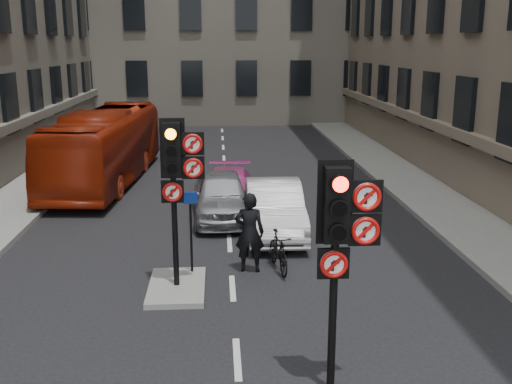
{
  "coord_description": "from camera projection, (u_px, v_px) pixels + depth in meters",
  "views": [
    {
      "loc": [
        -0.27,
        -7.1,
        5.19
      ],
      "look_at": [
        0.4,
        3.2,
        2.6
      ],
      "focal_mm": 42.0,
      "sensor_mm": 36.0,
      "label": 1
    }
  ],
  "objects": [
    {
      "name": "signal_near",
      "position": [
        342.0,
        229.0,
        8.58
      ],
      "size": [
        0.91,
        0.4,
        3.58
      ],
      "color": "black",
      "rests_on": "ground"
    },
    {
      "name": "car_silver",
      "position": [
        221.0,
        195.0,
        18.03
      ],
      "size": [
        1.86,
        4.24,
        1.42
      ],
      "primitive_type": "imported",
      "rotation": [
        0.0,
        0.0,
        0.04
      ],
      "color": "#979B9E",
      "rests_on": "ground"
    },
    {
      "name": "centre_island",
      "position": [
        177.0,
        287.0,
        12.91
      ],
      "size": [
        1.2,
        2.0,
        0.12
      ],
      "primitive_type": "cube",
      "color": "gray",
      "rests_on": "ground"
    },
    {
      "name": "motorcyclist",
      "position": [
        250.0,
        232.0,
        13.76
      ],
      "size": [
        0.74,
        0.54,
        1.88
      ],
      "primitive_type": "imported",
      "rotation": [
        0.0,
        0.0,
        3.0
      ],
      "color": "black",
      "rests_on": "ground"
    },
    {
      "name": "car_white",
      "position": [
        274.0,
        208.0,
        16.64
      ],
      "size": [
        1.59,
        4.36,
        1.43
      ],
      "primitive_type": "imported",
      "rotation": [
        0.0,
        0.0,
        -0.02
      ],
      "color": "silver",
      "rests_on": "ground"
    },
    {
      "name": "bus_red",
      "position": [
        106.0,
        146.0,
        22.56
      ],
      "size": [
        3.07,
        10.01,
        2.75
      ],
      "primitive_type": "imported",
      "rotation": [
        0.0,
        0.0,
        -0.08
      ],
      "color": "maroon",
      "rests_on": "ground"
    },
    {
      "name": "info_sign",
      "position": [
        191.0,
        221.0,
        13.33
      ],
      "size": [
        0.32,
        0.11,
        1.87
      ],
      "rotation": [
        0.0,
        0.0,
        0.14
      ],
      "color": "black",
      "rests_on": "centre_island"
    },
    {
      "name": "car_pink",
      "position": [
        229.0,
        191.0,
        19.01
      ],
      "size": [
        1.91,
        4.28,
        1.22
      ],
      "primitive_type": "imported",
      "rotation": [
        0.0,
        0.0,
        -0.05
      ],
      "color": "#BF3884",
      "rests_on": "ground"
    },
    {
      "name": "motorcycle",
      "position": [
        278.0,
        251.0,
        13.92
      ],
      "size": [
        0.67,
        1.59,
        0.92
      ],
      "primitive_type": "imported",
      "rotation": [
        0.0,
        0.0,
        0.16
      ],
      "color": "black",
      "rests_on": "ground"
    },
    {
      "name": "signal_far",
      "position": [
        177.0,
        167.0,
        12.26
      ],
      "size": [
        0.91,
        0.4,
        3.58
      ],
      "color": "black",
      "rests_on": "centre_island"
    },
    {
      "name": "pavement_right",
      "position": [
        440.0,
        198.0,
        20.2
      ],
      "size": [
        3.0,
        50.0,
        0.16
      ],
      "primitive_type": "cube",
      "color": "gray",
      "rests_on": "ground"
    },
    {
      "name": "pavement_left",
      "position": [
        4.0,
        205.0,
        19.3
      ],
      "size": [
        3.0,
        50.0,
        0.16
      ],
      "primitive_type": "cube",
      "color": "gray",
      "rests_on": "ground"
    }
  ]
}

